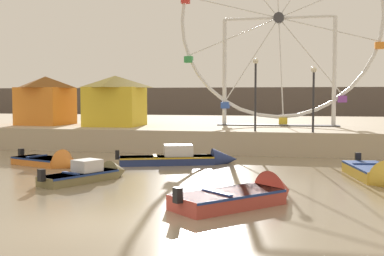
# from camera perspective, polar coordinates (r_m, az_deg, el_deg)

# --- Properties ---
(ground_plane) EXTENTS (240.00, 240.00, 0.00)m
(ground_plane) POSITION_cam_1_polar(r_m,az_deg,el_deg) (13.62, -11.07, -10.67)
(ground_plane) COLOR gray
(quay_promenade) EXTENTS (110.00, 23.89, 1.35)m
(quay_promenade) POSITION_cam_1_polar(r_m,az_deg,el_deg) (40.35, 4.81, -0.17)
(quay_promenade) COLOR #B7A88E
(quay_promenade) RESTS_ON ground_plane
(distant_town_skyline) EXTENTS (140.00, 3.00, 4.40)m
(distant_town_skyline) POSITION_cam_1_polar(r_m,az_deg,el_deg) (61.43, 7.44, 2.54)
(distant_town_skyline) COLOR #564C47
(distant_town_skyline) RESTS_ON ground_plane
(motorboat_navy_blue) EXTENTS (5.91, 3.10, 1.33)m
(motorboat_navy_blue) POSITION_cam_1_polar(r_m,az_deg,el_deg) (24.77, -0.56, -3.46)
(motorboat_navy_blue) COLOR navy
(motorboat_navy_blue) RESTS_ON ground_plane
(motorboat_mustard_yellow) EXTENTS (2.27, 4.85, 1.41)m
(motorboat_mustard_yellow) POSITION_cam_1_polar(r_m,az_deg,el_deg) (21.16, 20.50, -4.99)
(motorboat_mustard_yellow) COLOR gold
(motorboat_mustard_yellow) RESTS_ON ground_plane
(motorboat_olive_wood) EXTENTS (2.74, 4.10, 1.17)m
(motorboat_olive_wood) POSITION_cam_1_polar(r_m,az_deg,el_deg) (20.44, -11.24, -5.11)
(motorboat_olive_wood) COLOR olive
(motorboat_olive_wood) RESTS_ON ground_plane
(motorboat_faded_red) EXTENTS (4.04, 4.27, 1.44)m
(motorboat_faded_red) POSITION_cam_1_polar(r_m,az_deg,el_deg) (15.88, 6.56, -7.63)
(motorboat_faded_red) COLOR #B24238
(motorboat_faded_red) RESTS_ON ground_plane
(motorboat_orange_hull) EXTENTS (3.96, 2.65, 1.33)m
(motorboat_orange_hull) POSITION_cam_1_polar(r_m,az_deg,el_deg) (24.95, -15.59, -3.74)
(motorboat_orange_hull) COLOR orange
(motorboat_orange_hull) RESTS_ON ground_plane
(ferris_wheel_white_frame) EXTENTS (13.50, 1.20, 13.98)m
(ferris_wheel_white_frame) POSITION_cam_1_polar(r_m,az_deg,el_deg) (34.70, 9.84, 11.91)
(ferris_wheel_white_frame) COLOR silver
(ferris_wheel_white_frame) RESTS_ON quay_promenade
(carnival_booth_yellow_awning) EXTENTS (3.93, 4.03, 3.38)m
(carnival_booth_yellow_awning) POSITION_cam_1_polar(r_m,az_deg,el_deg) (34.15, -8.74, 3.19)
(carnival_booth_yellow_awning) COLOR yellow
(carnival_booth_yellow_awning) RESTS_ON quay_promenade
(carnival_booth_orange_canopy) EXTENTS (3.59, 3.85, 3.39)m
(carnival_booth_orange_canopy) POSITION_cam_1_polar(r_m,az_deg,el_deg) (36.75, -16.31, 3.12)
(carnival_booth_orange_canopy) COLOR orange
(carnival_booth_orange_canopy) RESTS_ON quay_promenade
(promenade_lamp_near) EXTENTS (0.32, 0.32, 4.15)m
(promenade_lamp_near) POSITION_cam_1_polar(r_m,az_deg,el_deg) (28.79, 7.24, 4.99)
(promenade_lamp_near) COLOR #2D2D33
(promenade_lamp_near) RESTS_ON quay_promenade
(promenade_lamp_far) EXTENTS (0.32, 0.32, 3.62)m
(promenade_lamp_far) POSITION_cam_1_polar(r_m,az_deg,el_deg) (28.38, 13.67, 4.32)
(promenade_lamp_far) COLOR #2D2D33
(promenade_lamp_far) RESTS_ON quay_promenade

